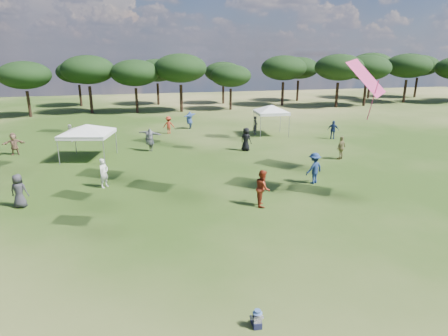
# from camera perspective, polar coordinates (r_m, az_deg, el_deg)

# --- Properties ---
(tree_line) EXTENTS (108.78, 17.63, 7.77)m
(tree_line) POSITION_cam_1_polar(r_m,az_deg,el_deg) (54.06, -8.08, 14.65)
(tree_line) COLOR black
(tree_line) RESTS_ON ground
(tent_left) EXTENTS (6.58, 6.58, 2.88)m
(tent_left) POSITION_cam_1_polar(r_m,az_deg,el_deg) (28.98, -20.21, 6.04)
(tent_left) COLOR gray
(tent_left) RESTS_ON ground
(tent_right) EXTENTS (5.82, 5.82, 3.18)m
(tent_right) POSITION_cam_1_polar(r_m,az_deg,el_deg) (35.87, 7.25, 9.33)
(tent_right) COLOR gray
(tent_right) RESTS_ON ground
(toddler) EXTENTS (0.39, 0.43, 0.58)m
(toddler) POSITION_cam_1_polar(r_m,az_deg,el_deg) (11.42, 5.06, -21.97)
(toddler) COLOR black
(toddler) RESTS_ON ground
(festival_crowd) EXTENTS (29.60, 23.04, 1.89)m
(festival_crowd) POSITION_cam_1_polar(r_m,az_deg,el_deg) (29.27, -7.87, 3.87)
(festival_crowd) COLOR silver
(festival_crowd) RESTS_ON ground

